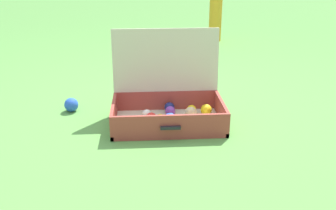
# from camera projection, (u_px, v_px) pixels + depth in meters

# --- Properties ---
(ground_plane) EXTENTS (16.00, 16.00, 0.00)m
(ground_plane) POSITION_uv_depth(u_px,v_px,m) (159.00, 131.00, 2.15)
(ground_plane) COLOR #569342
(open_suitcase) EXTENTS (0.65, 0.46, 0.53)m
(open_suitcase) POSITION_uv_depth(u_px,v_px,m) (168.00, 103.00, 2.23)
(open_suitcase) COLOR beige
(open_suitcase) RESTS_ON ground
(stray_ball_on_grass) EXTENTS (0.09, 0.09, 0.09)m
(stray_ball_on_grass) POSITION_uv_depth(u_px,v_px,m) (71.00, 105.00, 2.41)
(stray_ball_on_grass) COLOR blue
(stray_ball_on_grass) RESTS_ON ground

